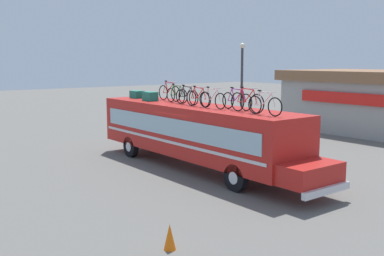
{
  "coord_description": "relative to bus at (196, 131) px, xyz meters",
  "views": [
    {
      "loc": [
        15.7,
        -12.15,
        4.71
      ],
      "look_at": [
        -0.08,
        0.0,
        1.76
      ],
      "focal_mm": 42.55,
      "sensor_mm": 36.0,
      "label": 1
    }
  ],
  "objects": [
    {
      "name": "luggage_bag_2",
      "position": [
        -4.06,
        0.21,
        1.29
      ],
      "size": [
        0.53,
        0.33,
        0.33
      ],
      "primitive_type": "cube",
      "color": "black",
      "rests_on": "bus"
    },
    {
      "name": "ground_plane",
      "position": [
        -0.2,
        0.0,
        -1.66
      ],
      "size": [
        120.0,
        120.0,
        0.0
      ],
      "primitive_type": "plane",
      "color": "#605E59"
    },
    {
      "name": "rooftop_bicycle_2",
      "position": [
        -1.54,
        0.08,
        1.49
      ],
      "size": [
        1.62,
        0.44,
        0.88
      ],
      "color": "black",
      "rests_on": "bus"
    },
    {
      "name": "rooftop_bicycle_5",
      "position": [
        1.39,
        -0.24,
        1.49
      ],
      "size": [
        1.66,
        0.44,
        0.88
      ],
      "color": "black",
      "rests_on": "bus"
    },
    {
      "name": "traffic_cone",
      "position": [
        6.55,
        -5.96,
        -1.32
      ],
      "size": [
        0.31,
        0.31,
        0.67
      ],
      "primitive_type": "cone",
      "color": "orange",
      "rests_on": "ground"
    },
    {
      "name": "roadside_building",
      "position": [
        -1.18,
        16.18,
        0.42
      ],
      "size": [
        10.86,
        7.83,
        4.06
      ],
      "color": "#9E9E99",
      "rests_on": "ground"
    },
    {
      "name": "rooftop_bicycle_8",
      "position": [
        4.32,
        -0.27,
        1.5
      ],
      "size": [
        1.65,
        0.44,
        0.9
      ],
      "color": "black",
      "rests_on": "bus"
    },
    {
      "name": "luggage_bag_3",
      "position": [
        -3.17,
        -0.33,
        1.34
      ],
      "size": [
        0.72,
        0.49,
        0.43
      ],
      "primitive_type": "cube",
      "color": "#1E7F66",
      "rests_on": "bus"
    },
    {
      "name": "rooftop_bicycle_1",
      "position": [
        -2.56,
        0.37,
        1.53
      ],
      "size": [
        1.79,
        0.44,
        0.98
      ],
      "color": "black",
      "rests_on": "bus"
    },
    {
      "name": "bus",
      "position": [
        0.0,
        0.0,
        0.0
      ],
      "size": [
        12.97,
        2.53,
        2.79
      ],
      "color": "red",
      "rests_on": "ground"
    },
    {
      "name": "street_lamp",
      "position": [
        -3.0,
        5.62,
        1.61
      ],
      "size": [
        0.29,
        0.29,
        5.68
      ],
      "color": "#38383D",
      "rests_on": "ground"
    },
    {
      "name": "luggage_bag_1",
      "position": [
        -4.98,
        0.01,
        1.31
      ],
      "size": [
        0.66,
        0.54,
        0.38
      ],
      "primitive_type": "cube",
      "color": "#1E7F66",
      "rests_on": "bus"
    },
    {
      "name": "rooftop_bicycle_3",
      "position": [
        -0.53,
        -0.09,
        1.49
      ],
      "size": [
        1.63,
        0.44,
        0.88
      ],
      "color": "black",
      "rests_on": "bus"
    },
    {
      "name": "rooftop_bicycle_7",
      "position": [
        3.3,
        -0.15,
        1.53
      ],
      "size": [
        1.76,
        0.44,
        0.97
      ],
      "color": "black",
      "rests_on": "bus"
    },
    {
      "name": "rooftop_bicycle_6",
      "position": [
        2.4,
        0.17,
        1.5
      ],
      "size": [
        1.71,
        0.44,
        0.9
      ],
      "color": "black",
      "rests_on": "bus"
    },
    {
      "name": "rooftop_bicycle_4",
      "position": [
        0.47,
        -0.23,
        1.49
      ],
      "size": [
        1.65,
        0.44,
        0.88
      ],
      "color": "black",
      "rests_on": "bus"
    }
  ]
}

